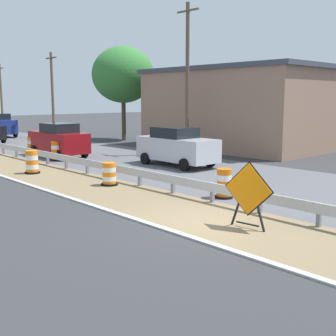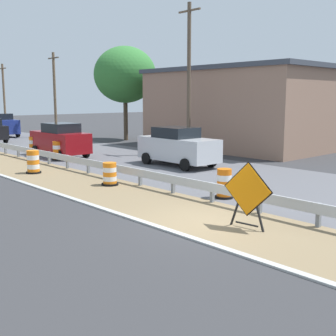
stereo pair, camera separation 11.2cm
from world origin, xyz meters
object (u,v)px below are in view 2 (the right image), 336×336
(traffic_barrel_mid, at_px, (33,163))
(traffic_barrel_farther, at_px, (33,146))
(car_mid_far_lane, at_px, (1,125))
(utility_pole_mid, at_px, (55,94))
(traffic_barrel_nearest, at_px, (224,185))
(warning_sign_diamond, at_px, (248,192))
(utility_pole_near, at_px, (189,78))
(utility_pole_far, at_px, (4,96))
(car_lead_far_lane, at_px, (60,140))
(traffic_barrel_far, at_px, (58,152))
(traffic_barrel_close, at_px, (110,175))
(car_trailing_near_lane, at_px, (178,146))

(traffic_barrel_mid, xyz_separation_m, traffic_barrel_farther, (3.23, 6.77, 0.02))
(traffic_barrel_mid, height_order, car_mid_far_lane, car_mid_far_lane)
(car_mid_far_lane, distance_m, utility_pole_mid, 6.18)
(traffic_barrel_nearest, relative_size, utility_pole_mid, 0.14)
(warning_sign_diamond, distance_m, traffic_barrel_farther, 19.53)
(warning_sign_diamond, xyz_separation_m, utility_pole_near, (10.11, 12.36, 3.82))
(traffic_barrel_mid, bearing_deg, traffic_barrel_farther, 64.47)
(car_mid_far_lane, bearing_deg, traffic_barrel_mid, -17.35)
(utility_pole_far, bearing_deg, traffic_barrel_farther, -108.17)
(car_lead_far_lane, distance_m, utility_pole_mid, 13.91)
(traffic_barrel_far, xyz_separation_m, car_lead_far_lane, (0.88, 1.33, 0.54))
(utility_pole_near, relative_size, utility_pole_mid, 1.23)
(traffic_barrel_nearest, bearing_deg, car_lead_far_lane, 85.09)
(traffic_barrel_far, xyz_separation_m, car_mid_far_lane, (3.75, 17.75, 0.58))
(car_mid_far_lane, bearing_deg, utility_pole_mid, 38.41)
(car_lead_far_lane, bearing_deg, traffic_barrel_mid, 139.26)
(traffic_barrel_mid, relative_size, utility_pole_mid, 0.15)
(traffic_barrel_close, bearing_deg, car_lead_far_lane, 72.88)
(utility_pole_near, bearing_deg, traffic_barrel_far, 154.87)
(utility_pole_mid, bearing_deg, traffic_barrel_close, -112.91)
(traffic_barrel_mid, height_order, car_trailing_near_lane, car_trailing_near_lane)
(traffic_barrel_farther, bearing_deg, car_trailing_near_lane, -69.76)
(traffic_barrel_nearest, height_order, traffic_barrel_mid, traffic_barrel_mid)
(traffic_barrel_farther, relative_size, utility_pole_near, 0.12)
(traffic_barrel_mid, relative_size, utility_pole_far, 0.15)
(car_mid_far_lane, relative_size, utility_pole_far, 0.57)
(traffic_barrel_mid, height_order, traffic_barrel_far, traffic_barrel_mid)
(car_trailing_near_lane, height_order, car_mid_far_lane, car_mid_far_lane)
(utility_pole_far, bearing_deg, traffic_barrel_nearest, -101.47)
(car_trailing_near_lane, bearing_deg, car_mid_far_lane, -179.16)
(traffic_barrel_far, height_order, car_mid_far_lane, car_mid_far_lane)
(traffic_barrel_far, bearing_deg, warning_sign_diamond, -99.86)
(traffic_barrel_close, bearing_deg, traffic_barrel_farther, 79.44)
(traffic_barrel_far, xyz_separation_m, traffic_barrel_farther, (0.13, 3.50, 0.02))
(traffic_barrel_far, relative_size, utility_pole_mid, 0.14)
(utility_pole_far, bearing_deg, car_mid_far_lane, -114.34)
(traffic_barrel_nearest, height_order, traffic_barrel_close, traffic_barrel_nearest)
(warning_sign_diamond, xyz_separation_m, car_trailing_near_lane, (6.48, 9.55, -0.00))
(car_mid_far_lane, bearing_deg, traffic_barrel_nearest, -6.89)
(car_lead_far_lane, bearing_deg, utility_pole_near, -126.28)
(car_trailing_near_lane, distance_m, utility_pole_far, 32.94)
(warning_sign_diamond, relative_size, utility_pole_far, 0.26)
(warning_sign_diamond, xyz_separation_m, car_lead_far_lane, (3.63, 17.14, 0.00))
(warning_sign_diamond, height_order, utility_pole_far, utility_pole_far)
(car_trailing_near_lane, relative_size, utility_pole_mid, 0.62)
(car_mid_far_lane, bearing_deg, utility_pole_far, 156.36)
(warning_sign_diamond, bearing_deg, utility_pole_far, -109.95)
(traffic_barrel_farther, height_order, utility_pole_near, utility_pole_near)
(traffic_barrel_farther, bearing_deg, traffic_barrel_far, -92.18)
(car_trailing_near_lane, distance_m, car_lead_far_lane, 8.11)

